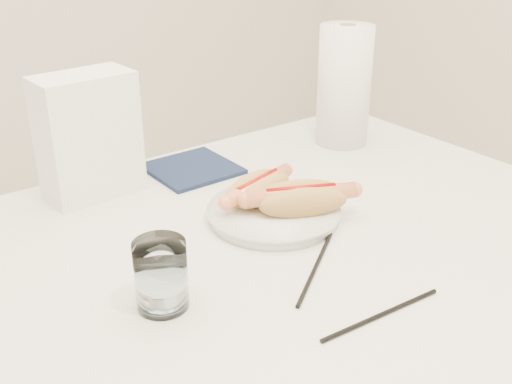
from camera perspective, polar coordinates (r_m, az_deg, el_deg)
table at (r=0.93m, az=-1.09°, el=-8.50°), size 1.20×0.80×0.75m
plate at (r=0.98m, az=1.65°, el=-2.10°), size 0.23×0.23×0.02m
hotdog_left at (r=1.00m, az=0.14°, el=0.26°), size 0.16×0.09×0.04m
hotdog_right at (r=0.96m, az=4.16°, el=-0.66°), size 0.17×0.12×0.05m
water_glass at (r=0.77m, az=-8.79°, el=-7.61°), size 0.07×0.07×0.09m
chopstick_near at (r=0.86m, az=5.55°, el=-6.93°), size 0.16×0.12×0.01m
chopstick_far at (r=0.78m, az=11.54°, el=-11.07°), size 0.19×0.02×0.01m
napkin_box at (r=1.07m, az=-15.26°, el=5.02°), size 0.16×0.10×0.21m
navy_napkin at (r=1.17m, az=-5.95°, el=2.17°), size 0.15×0.15×0.01m
paper_towel_roll at (r=1.28m, az=8.16°, el=9.72°), size 0.14×0.14×0.24m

